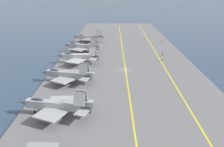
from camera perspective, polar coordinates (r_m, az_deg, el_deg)
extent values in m
plane|color=navy|center=(82.65, 3.26, 0.67)|extent=(2000.00, 2000.00, 0.00)
cube|color=slate|center=(82.59, 3.26, 0.80)|extent=(225.89, 51.20, 0.40)
cube|color=yellow|center=(84.42, 12.85, 0.89)|extent=(203.29, 3.06, 0.01)
cube|color=yellow|center=(82.52, 3.26, 0.93)|extent=(203.30, 0.36, 0.01)
cube|color=#93999E|center=(54.12, -13.82, -7.33)|extent=(3.87, 12.86, 1.71)
cone|color=#5B5E60|center=(57.38, -20.65, -6.46)|extent=(2.02, 2.66, 1.63)
cube|color=#38383A|center=(51.67, -6.01, -8.19)|extent=(2.30, 2.37, 1.46)
ellipsoid|color=#232D38|center=(55.38, -17.58, -6.12)|extent=(1.46, 3.22, 0.94)
cube|color=#93999E|center=(51.63, -14.76, -9.53)|extent=(6.60, 6.98, 0.28)
cube|color=#93999E|center=(56.85, -12.08, -6.43)|extent=(5.17, 5.85, 0.28)
cube|color=#93999E|center=(50.22, -7.91, -6.16)|extent=(1.31, 2.53, 2.91)
cube|color=#93999E|center=(51.76, -7.30, -5.31)|extent=(1.31, 2.53, 2.91)
cube|color=#93999E|center=(49.92, -7.31, -9.33)|extent=(3.45, 3.22, 0.20)
cube|color=#93999E|center=(53.72, -5.88, -7.03)|extent=(2.81, 2.42, 0.20)
cylinder|color=#B2B2B7|center=(56.88, -18.10, -8.33)|extent=(0.16, 0.16, 1.73)
cylinder|color=black|center=(57.14, -18.04, -8.82)|extent=(0.32, 0.63, 0.60)
cylinder|color=#B2B2B7|center=(53.47, -12.89, -9.69)|extent=(0.16, 0.16, 1.73)
cylinder|color=black|center=(53.75, -12.84, -10.22)|extent=(0.32, 0.63, 0.60)
cylinder|color=#B2B2B7|center=(55.40, -11.94, -8.51)|extent=(0.16, 0.16, 1.73)
cylinder|color=black|center=(55.66, -11.90, -9.02)|extent=(0.32, 0.63, 0.60)
cube|color=#93999E|center=(72.01, -11.05, -0.21)|extent=(4.77, 12.31, 1.79)
cone|color=#5B5E60|center=(75.27, -15.95, 0.27)|extent=(2.22, 2.67, 1.70)
cube|color=#38383A|center=(69.28, -5.60, -0.74)|extent=(2.49, 2.43, 1.52)
ellipsoid|color=#232D38|center=(73.37, -13.72, 0.67)|extent=(1.69, 3.13, 0.99)
cube|color=#93999E|center=(69.36, -11.83, -1.57)|extent=(6.59, 6.86, 0.28)
cube|color=#93999E|center=(74.76, -9.69, 0.17)|extent=(4.66, 5.32, 0.28)
cube|color=#93999E|center=(68.08, -6.98, 1.04)|extent=(1.50, 2.48, 3.10)
cube|color=#93999E|center=(69.73, -6.42, 1.52)|extent=(1.50, 2.48, 3.10)
cube|color=#93999E|center=(67.45, -6.66, -1.36)|extent=(3.51, 3.26, 0.20)
cube|color=#93999E|center=(71.46, -5.34, -0.07)|extent=(2.97, 2.52, 0.20)
cylinder|color=#B2B2B7|center=(74.61, -14.12, -1.12)|extent=(0.16, 0.16, 1.60)
cylinder|color=black|center=(74.78, -14.09, -1.48)|extent=(0.36, 0.64, 0.60)
cylinder|color=#B2B2B7|center=(71.04, -10.48, -1.91)|extent=(0.16, 0.16, 1.60)
cylinder|color=black|center=(71.23, -10.46, -2.29)|extent=(0.36, 0.64, 0.60)
cylinder|color=#B2B2B7|center=(73.15, -9.67, -1.21)|extent=(0.16, 0.16, 1.60)
cylinder|color=black|center=(73.33, -9.64, -1.57)|extent=(0.36, 0.64, 0.60)
cube|color=#A8AAAF|center=(89.46, -8.30, 4.08)|extent=(3.86, 12.16, 1.80)
cone|color=#5B5E60|center=(91.89, -12.45, 4.24)|extent=(2.08, 2.54, 1.71)
cube|color=#38383A|center=(87.49, -3.84, 3.89)|extent=(2.37, 2.28, 1.53)
ellipsoid|color=#232D38|center=(90.45, -10.54, 4.69)|extent=(1.48, 3.05, 0.99)
cube|color=#A8AAAF|center=(86.11, -8.80, 3.02)|extent=(7.30, 7.06, 0.28)
cube|color=#A8AAAF|center=(92.91, -7.33, 4.35)|extent=(6.03, 5.58, 0.28)
cube|color=#A8AAAF|center=(86.31, -4.87, 5.27)|extent=(1.29, 2.40, 2.91)
cube|color=#A8AAAF|center=(88.07, -4.56, 5.57)|extent=(1.29, 2.40, 2.91)
cube|color=#A8AAAF|center=(85.48, -4.53, 3.48)|extent=(3.41, 3.10, 0.20)
cube|color=#A8AAAF|center=(89.75, -3.79, 4.30)|extent=(2.80, 2.28, 0.20)
cylinder|color=#B2B2B7|center=(91.45, -10.91, 3.10)|extent=(0.16, 0.16, 1.80)
cylinder|color=black|center=(91.63, -10.89, 2.74)|extent=(0.32, 0.63, 0.60)
cylinder|color=#B2B2B7|center=(88.45, -7.75, 2.71)|extent=(0.16, 0.16, 1.80)
cylinder|color=black|center=(88.63, -7.73, 2.34)|extent=(0.32, 0.63, 0.60)
cylinder|color=#B2B2B7|center=(90.74, -7.27, 3.17)|extent=(0.16, 0.16, 1.80)
cylinder|color=black|center=(90.91, -7.25, 2.81)|extent=(0.32, 0.63, 0.60)
cube|color=#93999E|center=(105.97, -7.42, 6.55)|extent=(5.19, 12.22, 1.83)
cone|color=#5B5E60|center=(108.99, -10.85, 6.73)|extent=(2.32, 2.70, 1.74)
cube|color=#38383A|center=(103.28, -3.71, 6.32)|extent=(2.58, 2.49, 1.56)
ellipsoid|color=#232D38|center=(107.31, -9.26, 7.10)|extent=(1.80, 3.13, 1.01)
cube|color=#93999E|center=(102.96, -7.95, 5.79)|extent=(6.91, 7.03, 0.28)
cube|color=#93999E|center=(108.95, -6.49, 6.64)|extent=(5.13, 5.47, 0.28)
cube|color=#93999E|center=(102.31, -4.63, 7.59)|extent=(1.56, 2.48, 3.06)
cube|color=#93999E|center=(104.07, -4.25, 7.81)|extent=(1.56, 2.48, 3.06)
cube|color=#93999E|center=(101.35, -4.43, 6.04)|extent=(3.53, 3.31, 0.20)
cube|color=#93999E|center=(105.56, -3.53, 6.63)|extent=(3.04, 2.60, 0.20)
cylinder|color=#B2B2B7|center=(108.27, -9.58, 5.77)|extent=(0.16, 0.16, 1.66)
cylinder|color=black|center=(108.39, -9.57, 5.50)|extent=(0.38, 0.64, 0.60)
cylinder|color=#B2B2B7|center=(104.76, -7.04, 5.42)|extent=(0.16, 0.16, 1.66)
cylinder|color=black|center=(104.89, -7.02, 5.14)|extent=(0.38, 0.64, 0.60)
cylinder|color=#B2B2B7|center=(107.04, -6.49, 5.76)|extent=(0.16, 0.16, 1.66)
cylinder|color=black|center=(107.17, -6.48, 5.49)|extent=(0.38, 0.64, 0.60)
cube|color=gray|center=(125.65, -5.79, 8.71)|extent=(2.44, 11.75, 1.72)
cone|color=#5B5E60|center=(126.95, -8.85, 8.69)|extent=(1.76, 2.30, 1.63)
cube|color=#38383A|center=(124.68, -2.61, 8.70)|extent=(2.09, 2.01, 1.46)
ellipsoid|color=#232D38|center=(126.13, -7.42, 9.07)|extent=(1.12, 2.89, 0.94)
cube|color=gray|center=(122.44, -5.86, 8.15)|extent=(6.30, 6.32, 0.28)
cube|color=gray|center=(128.94, -5.36, 8.76)|extent=(5.84, 5.87, 0.28)
cube|color=gray|center=(123.52, -3.27, 9.67)|extent=(1.02, 2.26, 2.82)
cube|color=gray|center=(125.28, -3.16, 9.81)|extent=(1.02, 2.26, 2.82)
cube|color=gray|center=(122.53, -2.95, 8.50)|extent=(3.24, 2.80, 0.20)
cube|color=gray|center=(126.93, -2.71, 8.90)|extent=(3.03, 2.51, 0.20)
cylinder|color=#B2B2B7|center=(126.78, -7.72, 7.95)|extent=(0.16, 0.16, 1.70)
cylinder|color=black|center=(126.89, -7.71, 7.70)|extent=(0.26, 0.61, 0.60)
cylinder|color=#B2B2B7|center=(124.64, -5.32, 7.83)|extent=(0.16, 0.16, 1.70)
cylinder|color=black|center=(124.75, -5.31, 7.59)|extent=(0.26, 0.61, 0.60)
cylinder|color=#B2B2B7|center=(126.96, -5.15, 8.06)|extent=(0.16, 0.16, 1.70)
cylinder|color=black|center=(127.07, -5.14, 7.82)|extent=(0.26, 0.61, 0.60)
cylinder|color=#232328|center=(94.24, 11.90, 3.24)|extent=(0.24, 0.24, 0.86)
cube|color=yellow|center=(94.04, 11.93, 3.67)|extent=(0.45, 0.46, 0.60)
sphere|color=#9E7051|center=(93.92, 11.95, 3.92)|extent=(0.22, 0.22, 0.22)
sphere|color=yellow|center=(93.90, 11.95, 3.95)|extent=(0.24, 0.24, 0.24)
cylinder|color=#232328|center=(101.40, 12.03, 4.41)|extent=(0.24, 0.24, 0.86)
cube|color=red|center=(101.21, 12.06, 4.81)|extent=(0.42, 0.33, 0.61)
sphere|color=tan|center=(101.10, 12.08, 5.05)|extent=(0.22, 0.22, 0.22)
sphere|color=red|center=(101.08, 12.08, 5.08)|extent=(0.24, 0.24, 0.24)
cylinder|color=#383328|center=(125.53, 11.88, 7.39)|extent=(0.24, 0.24, 0.89)
cube|color=purple|center=(125.38, 11.90, 7.72)|extent=(0.43, 0.46, 0.61)
sphere|color=tan|center=(125.29, 11.92, 7.92)|extent=(0.22, 0.22, 0.22)
sphere|color=purple|center=(125.28, 11.92, 7.95)|extent=(0.24, 0.24, 0.24)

